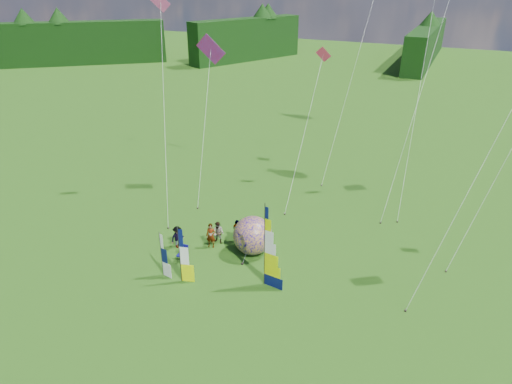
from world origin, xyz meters
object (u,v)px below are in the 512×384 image
at_px(spectator_b, 218,233).
at_px(camp_chair, 182,254).
at_px(side_banner_far, 161,255).
at_px(side_banner_left, 180,256).
at_px(feather_banner_main, 265,247).
at_px(kite_whale, 424,60).
at_px(spectator_a, 211,236).
at_px(spectator_d, 237,231).
at_px(spectator_c, 178,237).
at_px(bol_inflatable, 253,235).

distance_m(spectator_b, camp_chair, 3.19).
bearing_deg(spectator_b, side_banner_far, -105.68).
bearing_deg(side_banner_far, side_banner_left, 8.24).
relative_size(feather_banner_main, kite_whale, 0.24).
relative_size(spectator_a, spectator_d, 1.05).
xyz_separation_m(spectator_b, spectator_c, (-2.34, -1.66, -0.02)).
bearing_deg(camp_chair, spectator_a, 66.52).
height_order(bol_inflatable, spectator_d, bol_inflatable).
relative_size(feather_banner_main, side_banner_left, 1.44).
distance_m(side_banner_far, spectator_d, 6.12).
xyz_separation_m(spectator_c, spectator_d, (3.46, 2.39, 0.05)).
bearing_deg(spectator_d, camp_chair, 92.19).
height_order(side_banner_left, spectator_b, side_banner_left).
height_order(side_banner_left, camp_chair, side_banner_left).
distance_m(spectator_a, spectator_b, 0.70).
xyz_separation_m(side_banner_far, bol_inflatable, (4.09, 4.78, -0.19)).
relative_size(feather_banner_main, spectator_d, 3.10).
bearing_deg(side_banner_left, bol_inflatable, 45.11).
height_order(bol_inflatable, spectator_b, bol_inflatable).
bearing_deg(kite_whale, spectator_a, -128.43).
height_order(side_banner_left, kite_whale, kite_whale).
bearing_deg(side_banner_left, kite_whale, 45.81).
bearing_deg(feather_banner_main, side_banner_far, -156.18).
xyz_separation_m(side_banner_left, spectator_a, (-0.27, 4.20, -0.97)).
bearing_deg(spectator_c, kite_whale, -20.52).
bearing_deg(bol_inflatable, spectator_b, 179.22).
distance_m(spectator_b, spectator_d, 1.34).
bearing_deg(feather_banner_main, kite_whale, 79.09).
distance_m(feather_banner_main, spectator_c, 7.57).
height_order(side_banner_left, spectator_a, side_banner_left).
bearing_deg(side_banner_left, spectator_b, 74.61).
bearing_deg(camp_chair, spectator_c, 130.50).
distance_m(feather_banner_main, camp_chair, 6.37).
distance_m(side_banner_left, bol_inflatable, 5.54).
bearing_deg(spectator_d, spectator_a, 79.03).
bearing_deg(spectator_c, side_banner_left, -125.72).
bearing_deg(feather_banner_main, bol_inflatable, 133.77).
height_order(spectator_a, camp_chair, spectator_a).
bearing_deg(side_banner_left, camp_chair, 105.71).
bearing_deg(spectator_a, side_banner_far, -118.44).
height_order(camp_chair, kite_whale, kite_whale).
height_order(spectator_a, kite_whale, kite_whale).
relative_size(feather_banner_main, bol_inflatable, 2.02).
height_order(spectator_d, camp_chair, spectator_d).
relative_size(side_banner_far, bol_inflatable, 1.14).
bearing_deg(feather_banner_main, spectator_d, 142.73).
bearing_deg(camp_chair, bol_inflatable, 35.00).
xyz_separation_m(feather_banner_main, spectator_c, (-7.21, 1.28, -1.90)).
xyz_separation_m(side_banner_left, kite_whale, (10.65, 19.80, 9.37)).
bearing_deg(feather_banner_main, spectator_c, 177.04).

